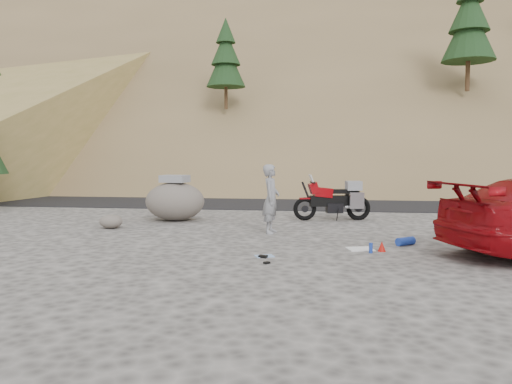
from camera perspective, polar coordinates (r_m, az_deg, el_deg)
ground at (r=11.46m, az=2.77°, el=-5.34°), size 140.00×140.00×0.00m
road at (r=20.36m, az=4.96°, el=-1.06°), size 120.00×7.00×0.05m
hillside at (r=52.93m, az=6.72°, el=14.35°), size 120.00×73.00×46.72m
motorcycle at (r=14.70m, az=9.10°, el=-0.94°), size 2.26×0.95×1.36m
man at (r=12.24m, az=1.72°, el=-4.71°), size 0.46×0.65×1.68m
boulder at (r=14.63m, az=-9.24°, el=-1.02°), size 2.12×1.97×1.29m
small_rock at (r=13.51m, az=-16.24°, el=-3.25°), size 0.64×0.59×0.36m
gear_white_cloth at (r=10.40m, az=11.82°, el=-6.39°), size 0.59×0.55×0.02m
gear_blue_mat at (r=11.07m, az=16.71°, el=-5.41°), size 0.45×0.41×0.18m
gear_bottle at (r=10.05m, az=12.99°, el=-6.26°), size 0.07×0.07×0.20m
gear_funnel at (r=10.27m, az=14.19°, el=-6.04°), size 0.20×0.20×0.20m
gear_glove_a at (r=9.39m, az=0.81°, el=-7.38°), size 0.18×0.15×0.05m
gear_glove_b at (r=8.90m, az=1.23°, el=-8.08°), size 0.13×0.13×0.03m
gear_blue_cloth at (r=9.50m, az=0.97°, el=-7.33°), size 0.41×0.36×0.01m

